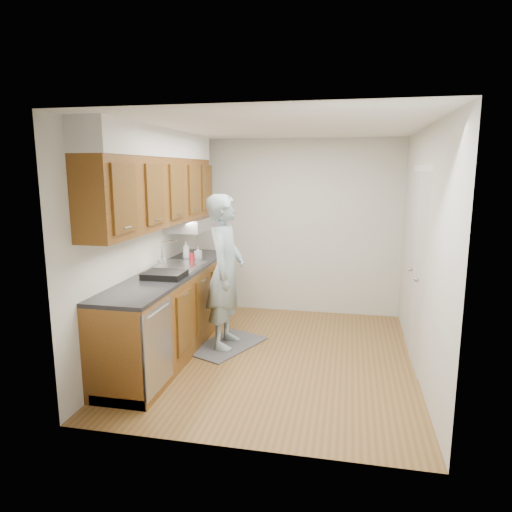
{
  "coord_description": "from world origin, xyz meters",
  "views": [
    {
      "loc": [
        0.76,
        -4.77,
        2.07
      ],
      "look_at": [
        -0.27,
        0.25,
        1.1
      ],
      "focal_mm": 32.0,
      "sensor_mm": 36.0,
      "label": 1
    }
  ],
  "objects_px": {
    "person": "(225,261)",
    "soap_bottle_b": "(198,253)",
    "dish_rack": "(165,275)",
    "soda_can": "(192,258)",
    "soap_bottle_a": "(186,250)"
  },
  "relations": [
    {
      "from": "soap_bottle_b",
      "to": "person",
      "type": "bearing_deg",
      "value": -44.59
    },
    {
      "from": "person",
      "to": "dish_rack",
      "type": "relative_size",
      "value": 4.86
    },
    {
      "from": "soap_bottle_a",
      "to": "dish_rack",
      "type": "bearing_deg",
      "value": -82.71
    },
    {
      "from": "person",
      "to": "soap_bottle_b",
      "type": "bearing_deg",
      "value": 44.57
    },
    {
      "from": "soap_bottle_a",
      "to": "soda_can",
      "type": "height_order",
      "value": "soap_bottle_a"
    },
    {
      "from": "soda_can",
      "to": "dish_rack",
      "type": "xyz_separation_m",
      "value": [
        -0.01,
        -0.84,
        -0.03
      ]
    },
    {
      "from": "person",
      "to": "soap_bottle_a",
      "type": "xyz_separation_m",
      "value": [
        -0.65,
        0.47,
        0.03
      ]
    },
    {
      "from": "soda_can",
      "to": "dish_rack",
      "type": "height_order",
      "value": "soda_can"
    },
    {
      "from": "person",
      "to": "soda_can",
      "type": "distance_m",
      "value": 0.58
    },
    {
      "from": "person",
      "to": "soap_bottle_b",
      "type": "height_order",
      "value": "person"
    },
    {
      "from": "soda_can",
      "to": "person",
      "type": "bearing_deg",
      "value": -29.98
    },
    {
      "from": "soap_bottle_a",
      "to": "person",
      "type": "bearing_deg",
      "value": -36.13
    },
    {
      "from": "soda_can",
      "to": "soap_bottle_b",
      "type": "bearing_deg",
      "value": 87.45
    },
    {
      "from": "soap_bottle_b",
      "to": "dish_rack",
      "type": "xyz_separation_m",
      "value": [
        -0.02,
        -1.04,
        -0.05
      ]
    },
    {
      "from": "soap_bottle_b",
      "to": "dish_rack",
      "type": "relative_size",
      "value": 0.41
    }
  ]
}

